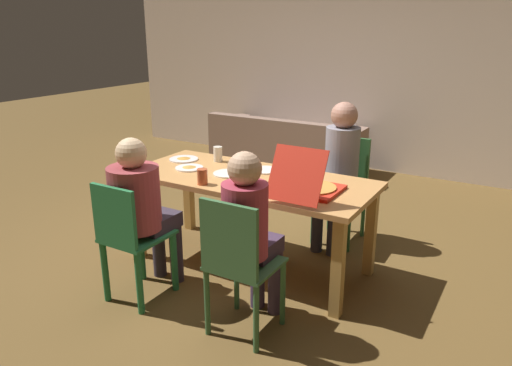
{
  "coord_description": "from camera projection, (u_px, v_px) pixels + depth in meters",
  "views": [
    {
      "loc": [
        1.88,
        -3.08,
        1.88
      ],
      "look_at": [
        0.0,
        0.1,
        0.68
      ],
      "focal_mm": 34.1,
      "sensor_mm": 36.0,
      "label": 1
    }
  ],
  "objects": [
    {
      "name": "ground_plane",
      "position": [
        250.0,
        264.0,
        4.02
      ],
      "size": [
        20.0,
        20.0,
        0.0
      ],
      "primitive_type": "plane",
      "color": "brown"
    },
    {
      "name": "back_wall",
      "position": [
        381.0,
        64.0,
        6.26
      ],
      "size": [
        7.93,
        0.12,
        2.81
      ],
      "primitive_type": "cube",
      "color": "silver",
      "rests_on": "ground"
    },
    {
      "name": "dining_table",
      "position": [
        250.0,
        188.0,
        3.81
      ],
      "size": [
        1.94,
        0.85,
        0.75
      ],
      "color": "tan",
      "rests_on": "ground"
    },
    {
      "name": "chair_0",
      "position": [
        130.0,
        240.0,
        3.35
      ],
      "size": [
        0.39,
        0.43,
        0.89
      ],
      "color": "#24703E",
      "rests_on": "ground"
    },
    {
      "name": "person_0",
      "position": [
        141.0,
        203.0,
        3.39
      ],
      "size": [
        0.35,
        0.52,
        1.17
      ],
      "color": "#352C39",
      "rests_on": "ground"
    },
    {
      "name": "chair_1",
      "position": [
        238.0,
        261.0,
        2.93
      ],
      "size": [
        0.41,
        0.39,
        0.93
      ],
      "color": "#356138",
      "rests_on": "ground"
    },
    {
      "name": "person_1",
      "position": [
        250.0,
        227.0,
        2.99
      ],
      "size": [
        0.28,
        0.46,
        1.19
      ],
      "color": "#3F2E45",
      "rests_on": "ground"
    },
    {
      "name": "chair_2",
      "position": [
        344.0,
        183.0,
        4.39
      ],
      "size": [
        0.38,
        0.43,
        0.92
      ],
      "color": "#316836",
      "rests_on": "ground"
    },
    {
      "name": "person_2",
      "position": [
        339.0,
        163.0,
        4.19
      ],
      "size": [
        0.3,
        0.51,
        1.27
      ],
      "color": "#343547",
      "rests_on": "ground"
    },
    {
      "name": "pizza_box_0",
      "position": [
        310.0,
        186.0,
        3.4
      ],
      "size": [
        0.38,
        0.55,
        0.36
      ],
      "color": "red",
      "rests_on": "dining_table"
    },
    {
      "name": "plate_0",
      "position": [
        228.0,
        174.0,
        3.84
      ],
      "size": [
        0.24,
        0.24,
        0.01
      ],
      "color": "white",
      "rests_on": "dining_table"
    },
    {
      "name": "plate_1",
      "position": [
        265.0,
        170.0,
        3.94
      ],
      "size": [
        0.23,
        0.23,
        0.01
      ],
      "color": "white",
      "rests_on": "dining_table"
    },
    {
      "name": "plate_2",
      "position": [
        189.0,
        167.0,
        4.0
      ],
      "size": [
        0.23,
        0.23,
        0.03
      ],
      "color": "white",
      "rests_on": "dining_table"
    },
    {
      "name": "plate_3",
      "position": [
        184.0,
        159.0,
        4.25
      ],
      "size": [
        0.25,
        0.25,
        0.03
      ],
      "color": "white",
      "rests_on": "dining_table"
    },
    {
      "name": "drinking_glass_0",
      "position": [
        202.0,
        177.0,
        3.59
      ],
      "size": [
        0.08,
        0.08,
        0.12
      ],
      "primitive_type": "cylinder",
      "color": "#BA512D",
      "rests_on": "dining_table"
    },
    {
      "name": "drinking_glass_1",
      "position": [
        218.0,
        154.0,
        4.19
      ],
      "size": [
        0.08,
        0.08,
        0.13
      ],
      "primitive_type": "cylinder",
      "color": "silver",
      "rests_on": "dining_table"
    },
    {
      "name": "couch",
      "position": [
        285.0,
        149.0,
        6.63
      ],
      "size": [
        2.03,
        0.83,
        0.72
      ],
      "color": "#8B6E5E",
      "rests_on": "ground"
    }
  ]
}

